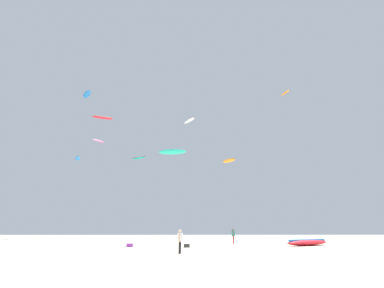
# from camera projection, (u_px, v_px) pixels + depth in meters

# --- Properties ---
(ground_plane) EXTENTS (120.00, 120.00, 0.00)m
(ground_plane) POSITION_uv_depth(u_px,v_px,m) (196.00, 263.00, 14.28)
(ground_plane) COLOR beige
(person_foreground) EXTENTS (0.36, 0.52, 1.59)m
(person_foreground) POSITION_uv_depth(u_px,v_px,m) (180.00, 239.00, 19.86)
(person_foreground) COLOR black
(person_foreground) RESTS_ON ground
(person_midground) EXTENTS (0.37, 0.53, 1.62)m
(person_midground) POSITION_uv_depth(u_px,v_px,m) (233.00, 235.00, 32.15)
(person_midground) COLOR #B21E23
(person_midground) RESTS_ON ground
(kite_grounded_near) EXTENTS (5.36, 3.66, 0.68)m
(kite_grounded_near) POSITION_uv_depth(u_px,v_px,m) (307.00, 243.00, 28.41)
(kite_grounded_near) COLOR red
(kite_grounded_near) RESTS_ON ground
(cooler_box) EXTENTS (0.56, 0.36, 0.32)m
(cooler_box) POSITION_uv_depth(u_px,v_px,m) (187.00, 246.00, 25.88)
(cooler_box) COLOR #2D2D33
(cooler_box) RESTS_ON ground
(gear_bag) EXTENTS (0.56, 0.36, 0.32)m
(gear_bag) POSITION_uv_depth(u_px,v_px,m) (130.00, 245.00, 26.42)
(gear_bag) COLOR purple
(gear_bag) RESTS_ON ground
(kite_aloft_0) EXTENTS (3.15, 3.73, 0.76)m
(kite_aloft_0) POSITION_uv_depth(u_px,v_px,m) (87.00, 94.00, 56.84)
(kite_aloft_0) COLOR blue
(kite_aloft_1) EXTENTS (3.20, 2.37, 0.76)m
(kite_aloft_1) POSITION_uv_depth(u_px,v_px,m) (139.00, 158.00, 51.62)
(kite_aloft_1) COLOR #19B29E
(kite_aloft_2) EXTENTS (1.52, 2.67, 0.43)m
(kite_aloft_2) POSITION_uv_depth(u_px,v_px,m) (285.00, 93.00, 55.97)
(kite_aloft_2) COLOR orange
(kite_aloft_3) EXTENTS (2.30, 3.19, 0.61)m
(kite_aloft_3) POSITION_uv_depth(u_px,v_px,m) (78.00, 158.00, 55.43)
(kite_aloft_3) COLOR blue
(kite_aloft_4) EXTENTS (4.37, 1.82, 0.85)m
(kite_aloft_4) POSITION_uv_depth(u_px,v_px,m) (172.00, 152.00, 43.70)
(kite_aloft_4) COLOR #19B29E
(kite_aloft_5) EXTENTS (3.95, 2.39, 0.50)m
(kite_aloft_5) POSITION_uv_depth(u_px,v_px,m) (103.00, 118.00, 54.71)
(kite_aloft_5) COLOR red
(kite_aloft_6) EXTENTS (1.76, 2.09, 0.45)m
(kite_aloft_6) POSITION_uv_depth(u_px,v_px,m) (229.00, 161.00, 35.71)
(kite_aloft_6) COLOR orange
(kite_aloft_7) EXTENTS (2.18, 2.59, 0.68)m
(kite_aloft_7) POSITION_uv_depth(u_px,v_px,m) (99.00, 141.00, 57.04)
(kite_aloft_7) COLOR #E5598C
(kite_aloft_8) EXTENTS (2.65, 3.60, 0.55)m
(kite_aloft_8) POSITION_uv_depth(u_px,v_px,m) (189.00, 121.00, 54.16)
(kite_aloft_8) COLOR white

